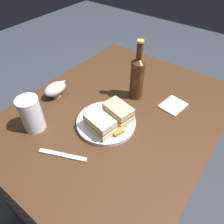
# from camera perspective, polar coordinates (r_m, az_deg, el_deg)

# --- Properties ---
(ground_plane) EXTENTS (6.00, 6.00, 0.00)m
(ground_plane) POSITION_cam_1_polar(r_m,az_deg,el_deg) (1.52, 0.97, -20.03)
(ground_plane) COLOR #333842
(dining_table) EXTENTS (1.02, 0.81, 0.72)m
(dining_table) POSITION_cam_1_polar(r_m,az_deg,el_deg) (1.20, 1.17, -12.33)
(dining_table) COLOR #422816
(dining_table) RESTS_ON ground
(plate) EXTENTS (0.24, 0.24, 0.02)m
(plate) POSITION_cam_1_polar(r_m,az_deg,el_deg) (0.87, -1.60, -2.80)
(plate) COLOR white
(plate) RESTS_ON dining_table
(sandwich_half_left) EXTENTS (0.09, 0.13, 0.06)m
(sandwich_half_left) POSITION_cam_1_polar(r_m,az_deg,el_deg) (0.80, -3.29, -3.20)
(sandwich_half_left) COLOR beige
(sandwich_half_left) RESTS_ON plate
(sandwich_half_right) EXTENTS (0.10, 0.13, 0.06)m
(sandwich_half_right) POSITION_cam_1_polar(r_m,az_deg,el_deg) (0.85, 1.68, -0.04)
(sandwich_half_right) COLOR #CCB284
(sandwich_half_right) RESTS_ON plate
(potato_wedge_front) EXTENTS (0.04, 0.06, 0.02)m
(potato_wedge_front) POSITION_cam_1_polar(r_m,az_deg,el_deg) (0.82, -0.21, -4.34)
(potato_wedge_front) COLOR gold
(potato_wedge_front) RESTS_ON plate
(potato_wedge_middle) EXTENTS (0.05, 0.02, 0.02)m
(potato_wedge_middle) POSITION_cam_1_polar(r_m,az_deg,el_deg) (0.81, -2.19, -5.60)
(potato_wedge_middle) COLOR #AD702D
(potato_wedge_middle) RESTS_ON plate
(potato_wedge_back) EXTENTS (0.05, 0.04, 0.02)m
(potato_wedge_back) POSITION_cam_1_polar(r_m,az_deg,el_deg) (0.81, 1.72, -5.44)
(potato_wedge_back) COLOR #B77F33
(potato_wedge_back) RESTS_ON plate
(potato_wedge_left_edge) EXTENTS (0.05, 0.05, 0.02)m
(potato_wedge_left_edge) POSITION_cam_1_polar(r_m,az_deg,el_deg) (0.81, -2.18, -4.73)
(potato_wedge_left_edge) COLOR gold
(potato_wedge_left_edge) RESTS_ON plate
(potato_wedge_right_edge) EXTENTS (0.03, 0.05, 0.02)m
(potato_wedge_right_edge) POSITION_cam_1_polar(r_m,az_deg,el_deg) (0.83, -0.56, -3.47)
(potato_wedge_right_edge) COLOR gold
(potato_wedge_right_edge) RESTS_ON plate
(potato_wedge_stray) EXTENTS (0.06, 0.05, 0.02)m
(potato_wedge_stray) POSITION_cam_1_polar(r_m,az_deg,el_deg) (0.83, 2.10, -3.79)
(potato_wedge_stray) COLOR gold
(potato_wedge_stray) RESTS_ON plate
(pint_glass) EXTENTS (0.08, 0.08, 0.15)m
(pint_glass) POSITION_cam_1_polar(r_m,az_deg,el_deg) (0.87, -20.84, -0.91)
(pint_glass) COLOR white
(pint_glass) RESTS_ON dining_table
(gravy_boat) EXTENTS (0.13, 0.08, 0.07)m
(gravy_boat) POSITION_cam_1_polar(r_m,az_deg,el_deg) (1.02, -15.06, 6.08)
(gravy_boat) COLOR #B7B7BC
(gravy_boat) RESTS_ON dining_table
(cider_bottle) EXTENTS (0.06, 0.06, 0.28)m
(cider_bottle) POSITION_cam_1_polar(r_m,az_deg,el_deg) (0.95, 6.80, 9.51)
(cider_bottle) COLOR #47230F
(cider_bottle) RESTS_ON dining_table
(napkin) EXTENTS (0.12, 0.11, 0.01)m
(napkin) POSITION_cam_1_polar(r_m,az_deg,el_deg) (0.99, 16.18, 1.70)
(napkin) COLOR silver
(napkin) RESTS_ON dining_table
(fork) EXTENTS (0.09, 0.17, 0.01)m
(fork) POSITION_cam_1_polar(r_m,az_deg,el_deg) (0.79, -13.19, -11.26)
(fork) COLOR silver
(fork) RESTS_ON dining_table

